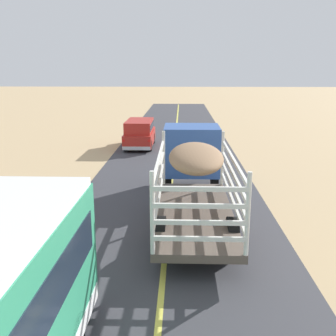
% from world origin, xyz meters
% --- Properties ---
extents(livestock_truck, '(2.53, 9.70, 3.02)m').
position_xyz_m(livestock_truck, '(0.94, 12.91, 1.79)').
color(livestock_truck, '#3359A5').
rests_on(livestock_truck, road_surface).
extents(car_far, '(1.90, 4.62, 1.93)m').
position_xyz_m(car_far, '(-2.48, 24.71, 1.09)').
color(car_far, '#B2261E').
rests_on(car_far, road_surface).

